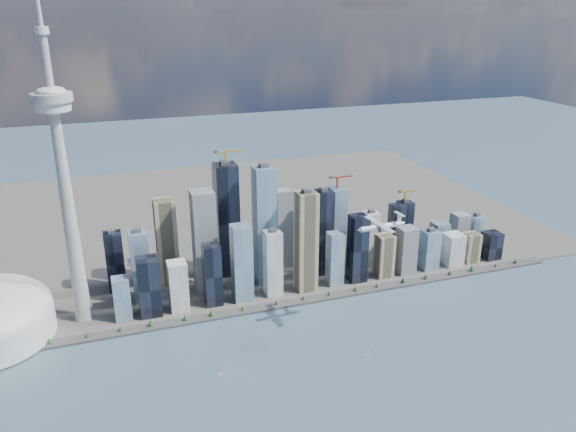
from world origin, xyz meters
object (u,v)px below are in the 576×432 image
object	(u,v)px
sailboat_west	(221,373)
sailboat_east	(368,353)
airplane	(381,226)
needle_tower	(64,180)

from	to	relation	value
sailboat_west	sailboat_east	world-z (taller)	sailboat_west
airplane	needle_tower	bearing A→B (deg)	153.73
airplane	sailboat_west	size ratio (longest dim) A/B	7.70
sailboat_west	airplane	bearing A→B (deg)	23.08
needle_tower	sailboat_east	xyz separation A→B (m)	(387.62, -234.13, -232.71)
airplane	sailboat_east	distance (m)	184.86
sailboat_west	needle_tower	bearing A→B (deg)	145.46
needle_tower	airplane	world-z (taller)	needle_tower
sailboat_west	sailboat_east	bearing A→B (deg)	9.44
needle_tower	airplane	bearing A→B (deg)	-22.61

